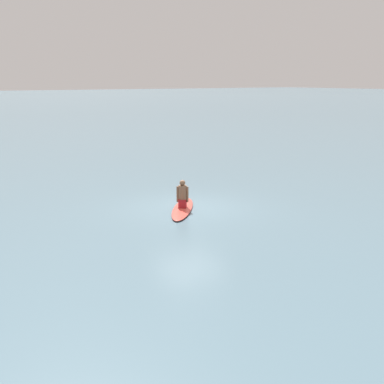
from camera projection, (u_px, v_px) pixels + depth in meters
The scene contains 3 objects.
ground_plane at pixel (189, 208), 17.82m from camera, with size 400.00×400.00×0.00m, color slate.
surfboard at pixel (183, 209), 17.50m from camera, with size 3.20×0.67×0.10m, color #D84C3F.
person_paddler at pixel (182, 195), 17.39m from camera, with size 0.42×0.43×1.01m.
Camera 1 is at (9.35, 14.46, 4.64)m, focal length 45.06 mm.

